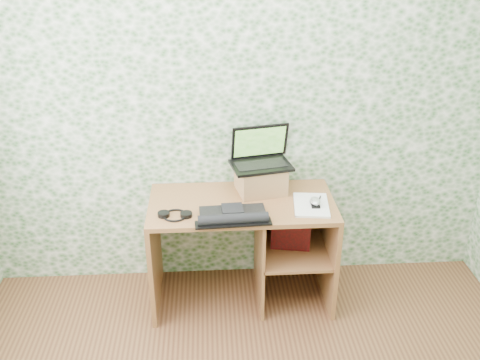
{
  "coord_description": "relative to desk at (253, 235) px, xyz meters",
  "views": [
    {
      "loc": [
        -0.2,
        -1.58,
        2.4
      ],
      "look_at": [
        -0.01,
        1.39,
        0.93
      ],
      "focal_mm": 40.0,
      "sensor_mm": 36.0,
      "label": 1
    }
  ],
  "objects": [
    {
      "name": "mouse",
      "position": [
        0.38,
        -0.12,
        0.3
      ],
      "size": [
        0.07,
        0.11,
        0.03
      ],
      "primitive_type": "ellipsoid",
      "rotation": [
        0.0,
        0.0,
        -0.05
      ],
      "color": "silver",
      "rests_on": "notepad"
    },
    {
      "name": "wall_back",
      "position": [
        -0.08,
        0.28,
        0.82
      ],
      "size": [
        3.5,
        0.0,
        3.5
      ],
      "primitive_type": "plane",
      "rotation": [
        1.57,
        0.0,
        0.0
      ],
      "color": "white",
      "rests_on": "ground"
    },
    {
      "name": "notepad",
      "position": [
        0.36,
        -0.11,
        0.28
      ],
      "size": [
        0.25,
        0.33,
        0.01
      ],
      "primitive_type": "cube",
      "rotation": [
        0.0,
        0.0,
        -0.11
      ],
      "color": "white",
      "rests_on": "desk"
    },
    {
      "name": "red_box",
      "position": [
        0.25,
        -0.03,
        0.07
      ],
      "size": [
        0.27,
        0.13,
        0.31
      ],
      "primitive_type": "cube",
      "rotation": [
        0.0,
        0.0,
        -0.18
      ],
      "color": "maroon",
      "rests_on": "desk"
    },
    {
      "name": "laptop",
      "position": [
        0.06,
        0.16,
        0.51
      ],
      "size": [
        0.43,
        0.34,
        0.26
      ],
      "rotation": [
        0.0,
        0.0,
        0.2
      ],
      "color": "black",
      "rests_on": "riser"
    },
    {
      "name": "riser",
      "position": [
        0.06,
        0.12,
        0.36
      ],
      "size": [
        0.35,
        0.31,
        0.18
      ],
      "primitive_type": "cube",
      "rotation": [
        0.0,
        0.0,
        0.2
      ],
      "color": "brown",
      "rests_on": "desk"
    },
    {
      "name": "desk",
      "position": [
        0.0,
        0.0,
        0.0
      ],
      "size": [
        1.2,
        0.6,
        0.75
      ],
      "color": "brown",
      "rests_on": "floor"
    },
    {
      "name": "pen",
      "position": [
        0.41,
        -0.08,
        0.29
      ],
      "size": [
        0.06,
        0.13,
        0.01
      ],
      "primitive_type": "cylinder",
      "rotation": [
        1.57,
        0.0,
        -0.38
      ],
      "color": "black",
      "rests_on": "notepad"
    },
    {
      "name": "headphones",
      "position": [
        -0.5,
        -0.19,
        0.28
      ],
      "size": [
        0.21,
        0.17,
        0.03
      ],
      "rotation": [
        0.0,
        0.0,
        -0.09
      ],
      "color": "black",
      "rests_on": "desk"
    },
    {
      "name": "keyboard",
      "position": [
        -0.15,
        -0.24,
        0.29
      ],
      "size": [
        0.46,
        0.25,
        0.06
      ],
      "rotation": [
        0.0,
        0.0,
        0.05
      ],
      "color": "black",
      "rests_on": "desk"
    }
  ]
}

